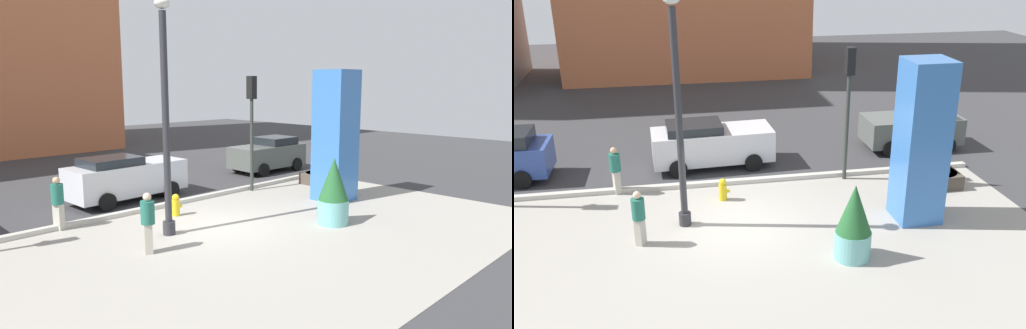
# 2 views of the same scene
# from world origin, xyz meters

# --- Properties ---
(ground_plane) EXTENTS (60.00, 60.00, 0.00)m
(ground_plane) POSITION_xyz_m (0.00, 4.00, 0.00)
(ground_plane) COLOR #38383A
(plaza_pavement) EXTENTS (18.00, 10.00, 0.02)m
(plaza_pavement) POSITION_xyz_m (0.00, -2.00, 0.00)
(plaza_pavement) COLOR #9E998E
(plaza_pavement) RESTS_ON ground_plane
(curb_strip) EXTENTS (18.00, 0.24, 0.16)m
(curb_strip) POSITION_xyz_m (0.00, 3.12, 0.08)
(curb_strip) COLOR #B7B2A8
(curb_strip) RESTS_ON ground_plane
(lamp_post) EXTENTS (0.44, 0.44, 6.61)m
(lamp_post) POSITION_xyz_m (-1.45, 0.40, 3.22)
(lamp_post) COLOR #2D2D33
(lamp_post) RESTS_ON ground_plane
(art_pillar_blue) EXTENTS (1.27, 1.27, 4.84)m
(art_pillar_blue) POSITION_xyz_m (5.40, -0.43, 2.42)
(art_pillar_blue) COLOR #3870BC
(art_pillar_blue) RESTS_ON ground_plane
(potted_plant_curbside) EXTENTS (1.26, 1.26, 2.40)m
(potted_plant_curbside) POSITION_xyz_m (7.27, 1.73, 0.91)
(potted_plant_curbside) COLOR #4C4238
(potted_plant_curbside) RESTS_ON ground_plane
(potted_plant_mid_plaza) EXTENTS (0.97, 0.97, 2.11)m
(potted_plant_mid_plaza) POSITION_xyz_m (2.81, -2.30, 1.03)
(potted_plant_mid_plaza) COLOR #6BB2B2
(potted_plant_mid_plaza) RESTS_ON ground_plane
(fire_hydrant) EXTENTS (0.36, 0.26, 0.75)m
(fire_hydrant) POSITION_xyz_m (-0.16, 1.90, 0.37)
(fire_hydrant) COLOR gold
(fire_hydrant) RESTS_ON ground_plane
(traffic_light_far_side) EXTENTS (0.28, 0.42, 4.64)m
(traffic_light_far_side) POSITION_xyz_m (4.24, 2.85, 3.11)
(traffic_light_far_side) COLOR #333833
(traffic_light_far_side) RESTS_ON ground_plane
(car_far_lane) EXTENTS (4.47, 2.10, 1.71)m
(car_far_lane) POSITION_xyz_m (-0.24, 4.98, 0.88)
(car_far_lane) COLOR silver
(car_far_lane) RESTS_ON ground_plane
(car_intersection) EXTENTS (3.84, 2.06, 1.69)m
(car_intersection) POSITION_xyz_m (7.94, 5.49, 0.86)
(car_intersection) COLOR #565B56
(car_intersection) RESTS_ON ground_plane
(pedestrian_crossing) EXTENTS (0.46, 0.46, 1.63)m
(pedestrian_crossing) POSITION_xyz_m (-3.55, 3.08, 0.90)
(pedestrian_crossing) COLOR #B2AD9E
(pedestrian_crossing) RESTS_ON ground_plane
(pedestrian_on_sidewalk) EXTENTS (0.49, 0.49, 1.61)m
(pedestrian_on_sidewalk) POSITION_xyz_m (-2.71, -0.53, 0.89)
(pedestrian_on_sidewalk) COLOR #B2AD9E
(pedestrian_on_sidewalk) RESTS_ON ground_plane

